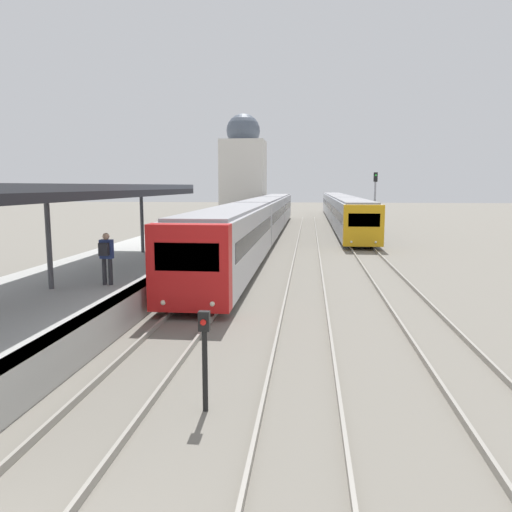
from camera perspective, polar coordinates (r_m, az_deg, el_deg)
platform_canopy at (r=16.28m, az=-22.77°, el=7.16°), size 4.00×21.34×3.19m
person_on_platform at (r=16.45m, az=-16.74°, el=0.18°), size 0.40×0.40×1.66m
train_near at (r=39.26m, az=0.80°, el=4.56°), size 2.55×49.19×3.06m
train_far at (r=56.16m, az=9.63°, el=5.47°), size 2.55×48.43×3.01m
signal_post_near at (r=9.18m, az=-5.89°, el=-10.62°), size 0.20×0.21×1.87m
signal_mast_far at (r=38.85m, az=13.43°, el=6.50°), size 0.28×0.29×5.08m
distant_domed_building at (r=63.36m, az=-1.45°, el=9.82°), size 5.42×5.42×12.90m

